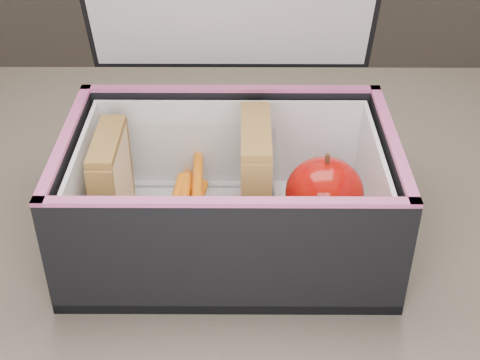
{
  "coord_description": "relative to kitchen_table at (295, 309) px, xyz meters",
  "views": [
    {
      "loc": [
        -0.06,
        -0.5,
        1.17
      ],
      "look_at": [
        -0.06,
        0.01,
        0.81
      ],
      "focal_mm": 50.0,
      "sensor_mm": 36.0,
      "label": 1
    }
  ],
  "objects": [
    {
      "name": "sandwich_left",
      "position": [
        -0.18,
        0.01,
        0.15
      ],
      "size": [
        0.02,
        0.08,
        0.1
      ],
      "color": "beige",
      "rests_on": "plastic_tub"
    },
    {
      "name": "red_apple",
      "position": [
        0.02,
        0.01,
        0.15
      ],
      "size": [
        0.09,
        0.09,
        0.08
      ],
      "rotation": [
        0.0,
        0.0,
        -0.34
      ],
      "color": "#930008",
      "rests_on": "paper_napkin"
    },
    {
      "name": "paper_napkin",
      "position": [
        0.02,
        0.01,
        0.11
      ],
      "size": [
        0.09,
        0.09,
        0.01
      ],
      "primitive_type": "cube",
      "rotation": [
        0.0,
        0.0,
        0.23
      ],
      "color": "white",
      "rests_on": "lunch_bag"
    },
    {
      "name": "plastic_tub",
      "position": [
        -0.11,
        0.01,
        0.14
      ],
      "size": [
        0.18,
        0.13,
        0.07
      ],
      "primitive_type": null,
      "color": "white",
      "rests_on": "lunch_bag"
    },
    {
      "name": "kitchen_table",
      "position": [
        0.0,
        0.0,
        0.0
      ],
      "size": [
        1.2,
        0.8,
        0.75
      ],
      "color": "#65594E",
      "rests_on": "ground"
    },
    {
      "name": "sandwich_right",
      "position": [
        -0.04,
        0.01,
        0.16
      ],
      "size": [
        0.03,
        0.1,
        0.11
      ],
      "color": "beige",
      "rests_on": "plastic_tub"
    },
    {
      "name": "lunch_bag",
      "position": [
        -0.07,
        0.01,
        0.16
      ],
      "size": [
        0.3,
        0.26,
        0.3
      ],
      "color": "black",
      "rests_on": "kitchen_table"
    },
    {
      "name": "carrot_sticks",
      "position": [
        -0.11,
        0.02,
        0.12
      ],
      "size": [
        0.05,
        0.14,
        0.03
      ],
      "color": "#EC5000",
      "rests_on": "plastic_tub"
    }
  ]
}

